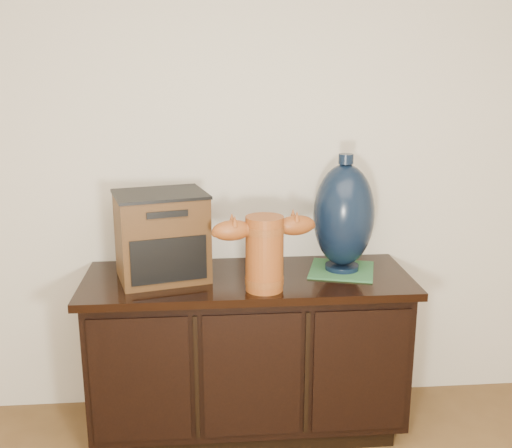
{
  "coord_description": "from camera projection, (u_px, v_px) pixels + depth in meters",
  "views": [
    {
      "loc": [
        -0.18,
        -0.3,
        1.66
      ],
      "look_at": [
        0.03,
        2.18,
        1.01
      ],
      "focal_mm": 42.0,
      "sensor_mm": 36.0,
      "label": 1
    }
  ],
  "objects": [
    {
      "name": "sideboard",
      "position": [
        248.0,
        352.0,
        2.77
      ],
      "size": [
        1.46,
        0.56,
        0.75
      ],
      "color": "black",
      "rests_on": "ground"
    },
    {
      "name": "terracotta_vessel",
      "position": [
        264.0,
        249.0,
        2.47
      ],
      "size": [
        0.45,
        0.19,
        0.32
      ],
      "rotation": [
        0.0,
        0.0,
        0.21
      ],
      "color": "brown",
      "rests_on": "sideboard"
    },
    {
      "name": "tv_radio",
      "position": [
        162.0,
        236.0,
        2.61
      ],
      "size": [
        0.45,
        0.4,
        0.39
      ],
      "rotation": [
        0.0,
        0.0,
        0.25
      ],
      "color": "#402610",
      "rests_on": "sideboard"
    },
    {
      "name": "green_mat",
      "position": [
        342.0,
        270.0,
        2.75
      ],
      "size": [
        0.35,
        0.35,
        0.01
      ],
      "primitive_type": "cube",
      "rotation": [
        0.0,
        0.0,
        -0.29
      ],
      "color": "#2D6436",
      "rests_on": "sideboard"
    },
    {
      "name": "lamp_base",
      "position": [
        344.0,
        216.0,
        2.68
      ],
      "size": [
        0.34,
        0.34,
        0.53
      ],
      "rotation": [
        0.0,
        0.0,
        -0.29
      ],
      "color": "black",
      "rests_on": "green_mat"
    },
    {
      "name": "spray_can",
      "position": [
        197.0,
        247.0,
        2.79
      ],
      "size": [
        0.07,
        0.07,
        0.19
      ],
      "color": "#5A190F",
      "rests_on": "sideboard"
    }
  ]
}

